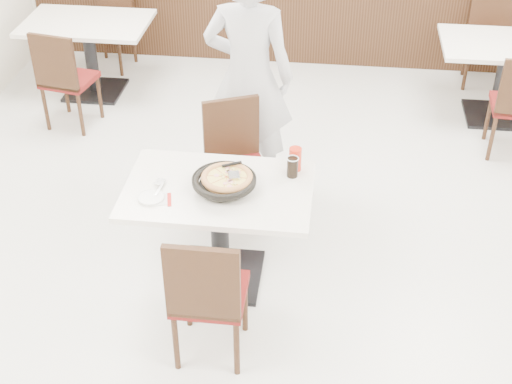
# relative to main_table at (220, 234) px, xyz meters

# --- Properties ---
(floor) EXTENTS (7.00, 7.00, 0.00)m
(floor) POSITION_rel_main_table_xyz_m (0.32, 0.10, -0.38)
(floor) COLOR #ADADA8
(floor) RESTS_ON ground
(wainscot_back) EXTENTS (5.90, 0.03, 1.10)m
(wainscot_back) POSITION_rel_main_table_xyz_m (0.32, 3.58, 0.18)
(wainscot_back) COLOR black
(wainscot_back) RESTS_ON floor
(main_table) EXTENTS (1.27, 0.91, 0.75)m
(main_table) POSITION_rel_main_table_xyz_m (0.00, 0.00, 0.00)
(main_table) COLOR silver
(main_table) RESTS_ON floor
(chair_near) EXTENTS (0.42, 0.42, 0.95)m
(chair_near) POSITION_rel_main_table_xyz_m (0.05, -0.66, 0.10)
(chair_near) COLOR black
(chair_near) RESTS_ON floor
(chair_far) EXTENTS (0.55, 0.55, 0.95)m
(chair_far) POSITION_rel_main_table_xyz_m (0.03, 0.66, 0.10)
(chair_far) COLOR black
(chair_far) RESTS_ON floor
(trivet) EXTENTS (0.13, 0.13, 0.04)m
(trivet) POSITION_rel_main_table_xyz_m (0.10, 0.02, 0.39)
(trivet) COLOR black
(trivet) RESTS_ON main_table
(pizza_pan) EXTENTS (0.35, 0.35, 0.01)m
(pizza_pan) POSITION_rel_main_table_xyz_m (0.04, -0.02, 0.42)
(pizza_pan) COLOR black
(pizza_pan) RESTS_ON trivet
(pizza) EXTENTS (0.33, 0.33, 0.02)m
(pizza) POSITION_rel_main_table_xyz_m (0.06, 0.01, 0.44)
(pizza) COLOR tan
(pizza) RESTS_ON pizza_pan
(pizza_server) EXTENTS (0.09, 0.10, 0.00)m
(pizza_server) POSITION_rel_main_table_xyz_m (0.10, 0.02, 0.47)
(pizza_server) COLOR silver
(pizza_server) RESTS_ON pizza
(napkin) EXTENTS (0.17, 0.17, 0.00)m
(napkin) POSITION_rel_main_table_xyz_m (-0.35, -0.17, 0.38)
(napkin) COLOR silver
(napkin) RESTS_ON main_table
(side_plate) EXTENTS (0.18, 0.18, 0.01)m
(side_plate) POSITION_rel_main_table_xyz_m (-0.40, -0.17, 0.38)
(side_plate) COLOR white
(side_plate) RESTS_ON napkin
(fork) EXTENTS (0.03, 0.16, 0.00)m
(fork) POSITION_rel_main_table_xyz_m (-0.36, -0.08, 0.39)
(fork) COLOR silver
(fork) RESTS_ON side_plate
(cola_glass) EXTENTS (0.08, 0.08, 0.13)m
(cola_glass) POSITION_rel_main_table_xyz_m (0.46, 0.19, 0.44)
(cola_glass) COLOR black
(cola_glass) RESTS_ON main_table
(red_cup) EXTENTS (0.09, 0.09, 0.16)m
(red_cup) POSITION_rel_main_table_xyz_m (0.47, 0.27, 0.45)
(red_cup) COLOR red
(red_cup) RESTS_ON main_table
(diner_person) EXTENTS (0.72, 0.50, 1.89)m
(diner_person) POSITION_rel_main_table_xyz_m (0.04, 1.21, 0.57)
(diner_person) COLOR silver
(diner_person) RESTS_ON floor
(bg_table_left) EXTENTS (1.29, 0.94, 0.75)m
(bg_table_left) POSITION_rel_main_table_xyz_m (-1.72, 2.62, 0.00)
(bg_table_left) COLOR silver
(bg_table_left) RESTS_ON floor
(bg_chair_left_near) EXTENTS (0.49, 0.49, 0.95)m
(bg_chair_left_near) POSITION_rel_main_table_xyz_m (-1.71, 1.97, 0.10)
(bg_chair_left_near) COLOR black
(bg_chair_left_near) RESTS_ON floor
(bg_chair_left_far) EXTENTS (0.48, 0.48, 0.95)m
(bg_chair_left_far) POSITION_rel_main_table_xyz_m (-1.71, 3.23, 0.10)
(bg_chair_left_far) COLOR black
(bg_chair_left_far) RESTS_ON floor
(bg_table_right) EXTENTS (1.22, 0.82, 0.75)m
(bg_table_right) POSITION_rel_main_table_xyz_m (2.23, 2.58, 0.00)
(bg_table_right) COLOR silver
(bg_table_right) RESTS_ON floor
(bg_chair_right_far) EXTENTS (0.46, 0.46, 0.95)m
(bg_chair_right_far) POSITION_rel_main_table_xyz_m (2.19, 3.28, 0.10)
(bg_chair_right_far) COLOR black
(bg_chair_right_far) RESTS_ON floor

